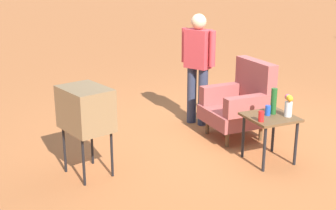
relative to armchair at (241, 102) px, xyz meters
name	(u,v)px	position (x,y,z in m)	size (l,w,h in m)	color
ground_plane	(225,133)	(-0.17, -0.14, -0.50)	(60.00, 60.00, 0.00)	#AD6033
armchair	(241,102)	(0.00, 0.00, 0.00)	(0.79, 0.79, 1.06)	brown
side_table	(270,122)	(0.86, -0.13, 0.00)	(0.56, 0.56, 0.58)	black
tv_on_stand	(86,109)	(0.35, -2.24, 0.28)	(0.70, 0.59, 1.03)	black
person_standing	(198,62)	(-0.71, -0.31, 0.44)	(0.51, 0.37, 1.64)	#2D3347
soda_can_blue	(268,110)	(0.83, -0.15, 0.15)	(0.07, 0.07, 0.12)	blue
bottle_wine_green	(274,101)	(0.81, -0.06, 0.24)	(0.07, 0.07, 0.32)	#1E5623
soda_can_red	(261,116)	(0.98, -0.35, 0.15)	(0.07, 0.07, 0.12)	red
flower_vase	(289,104)	(0.96, 0.04, 0.23)	(0.14, 0.10, 0.27)	silver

